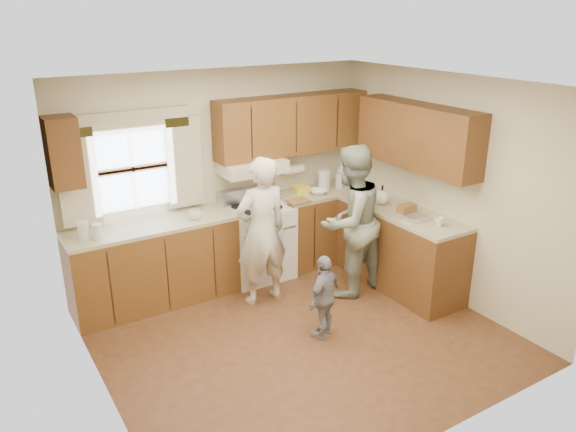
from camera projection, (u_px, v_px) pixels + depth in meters
room at (301, 221)px, 5.26m from camera, size 3.80×3.80×3.80m
kitchen_fixtures at (295, 216)px, 6.56m from camera, size 3.80×2.25×2.15m
stove at (257, 241)px, 6.82m from camera, size 0.76×0.67×1.07m
woman_left at (261, 232)px, 6.10m from camera, size 0.61×0.40×1.68m
woman_right at (350, 222)px, 6.28m from camera, size 0.97×0.82×1.75m
child at (324, 297)px, 5.55m from camera, size 0.56×0.41×0.88m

